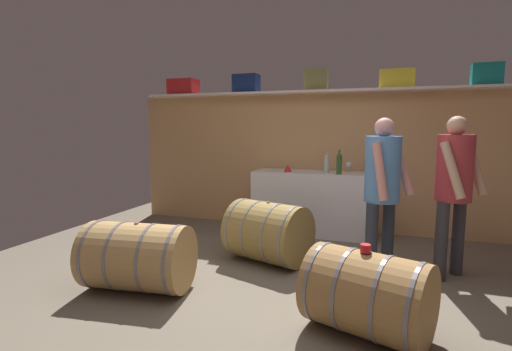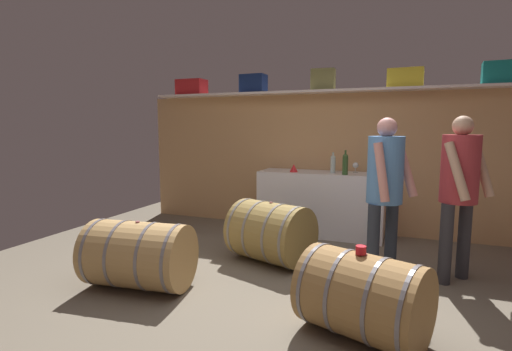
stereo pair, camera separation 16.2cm
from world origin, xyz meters
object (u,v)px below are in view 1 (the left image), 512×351
toolcase_navy (246,84)px  winemaker_pouring (454,180)px  toolcase_teal (487,75)px  wine_bottle_dark (368,164)px  wine_bottle_green (339,163)px  wine_barrel_near (368,294)px  toolcase_red (183,87)px  work_cabinet (314,203)px  red_funnel (288,168)px  wine_glass (349,165)px  wine_bottle_clear (327,163)px  tasting_cup (366,248)px  toolcase_olive (316,80)px  wine_barrel_far (268,232)px  wine_barrel_flank (138,257)px  toolcase_yellow (397,79)px  visitor_tasting (383,181)px

toolcase_navy → winemaker_pouring: 3.09m
toolcase_teal → wine_bottle_dark: toolcase_teal is taller
wine_bottle_green → wine_barrel_near: wine_bottle_green is taller
toolcase_red → work_cabinet: (2.07, -0.17, -1.64)m
toolcase_teal → red_funnel: 2.64m
wine_glass → toolcase_navy: bearing=177.5°
winemaker_pouring → wine_bottle_clear: bearing=-89.2°
tasting_cup → wine_glass: bearing=97.7°
red_funnel → toolcase_olive: bearing=43.0°
toolcase_navy → wine_barrel_far: toolcase_navy is taller
wine_barrel_flank → toolcase_navy: bearing=80.4°
toolcase_olive → toolcase_red: bearing=177.8°
wine_glass → tasting_cup: wine_glass is taller
wine_bottle_clear → wine_bottle_dark: bearing=7.7°
toolcase_red → wine_bottle_clear: (2.23, -0.21, -1.08)m
toolcase_olive → wine_bottle_clear: size_ratio=1.14×
work_cabinet → toolcase_red: bearing=175.2°
wine_barrel_far → winemaker_pouring: bearing=22.7°
toolcase_olive → red_funnel: size_ratio=2.84×
toolcase_navy → work_cabinet: size_ratio=0.21×
toolcase_red → wine_barrel_far: toolcase_red is taller
wine_barrel_flank → wine_barrel_far: bearing=43.3°
wine_bottle_green → wine_barrel_near: (0.47, -2.28, -0.70)m
wine_barrel_flank → tasting_cup: (1.96, -0.13, 0.32)m
tasting_cup → wine_bottle_green: bearing=101.0°
wine_glass → toolcase_red: bearing=178.5°
toolcase_red → toolcase_olive: toolcase_olive is taller
tasting_cup → toolcase_yellow: bearing=85.3°
toolcase_navy → wine_glass: toolcase_navy is taller
toolcase_red → winemaker_pouring: toolcase_red is taller
wine_bottle_dark → wine_barrel_flank: bearing=-128.2°
winemaker_pouring → visitor_tasting: bearing=-31.6°
toolcase_red → wine_barrel_flank: toolcase_red is taller
wine_barrel_far → wine_barrel_flank: 1.40m
wine_barrel_near → toolcase_navy: bearing=144.8°
red_funnel → winemaker_pouring: size_ratio=0.07×
wine_glass → red_funnel: wine_glass is taller
toolcase_teal → wine_barrel_far: toolcase_teal is taller
wine_bottle_green → toolcase_olive: bearing=137.2°
toolcase_yellow → toolcase_teal: 1.00m
toolcase_olive → wine_glass: bearing=-9.9°
toolcase_yellow → wine_bottle_clear: bearing=-162.5°
wine_bottle_clear → winemaker_pouring: (1.36, -1.09, -0.02)m
toolcase_navy → wine_bottle_dark: size_ratio=1.31×
toolcase_red → tasting_cup: toolcase_red is taller
wine_barrel_flank → tasting_cup: 1.99m
red_funnel → toolcase_teal: bearing=7.1°
wine_glass → toolcase_yellow: bearing=6.4°
winemaker_pouring → visitor_tasting: size_ratio=1.01×
wine_bottle_clear → visitor_tasting: size_ratio=0.18×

